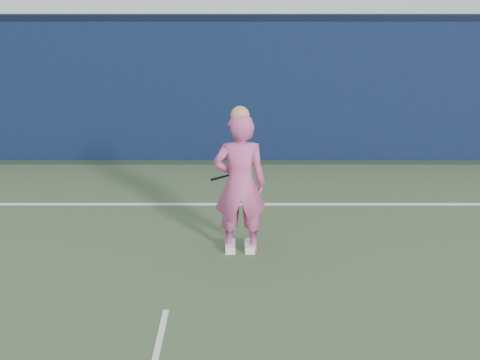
{
  "coord_description": "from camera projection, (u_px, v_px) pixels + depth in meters",
  "views": [
    {
      "loc": [
        0.75,
        -4.35,
        3.21
      ],
      "look_at": [
        0.75,
        2.43,
        0.92
      ],
      "focal_mm": 45.0,
      "sensor_mm": 36.0,
      "label": 1
    }
  ],
  "objects": [
    {
      "name": "backstop_wall",
      "position": [
        199.0,
        91.0,
        10.91
      ],
      "size": [
        24.0,
        0.4,
        2.5
      ],
      "primitive_type": "cube",
      "color": "#0B1732",
      "rests_on": "ground"
    },
    {
      "name": "wall_cap",
      "position": [
        197.0,
        17.0,
        10.49
      ],
      "size": [
        24.0,
        0.42,
        0.1
      ],
      "primitive_type": "cube",
      "color": "black",
      "rests_on": "backstop_wall"
    },
    {
      "name": "player",
      "position": [
        240.0,
        184.0,
        7.17
      ],
      "size": [
        0.64,
        0.43,
        1.82
      ],
      "rotation": [
        0.0,
        0.0,
        3.16
      ],
      "color": "#CD4F8E",
      "rests_on": "ground"
    },
    {
      "name": "racket",
      "position": [
        238.0,
        173.0,
        7.59
      ],
      "size": [
        0.51,
        0.11,
        0.27
      ],
      "rotation": [
        0.0,
        0.0,
        -0.1
      ],
      "color": "black",
      "rests_on": "ground"
    }
  ]
}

